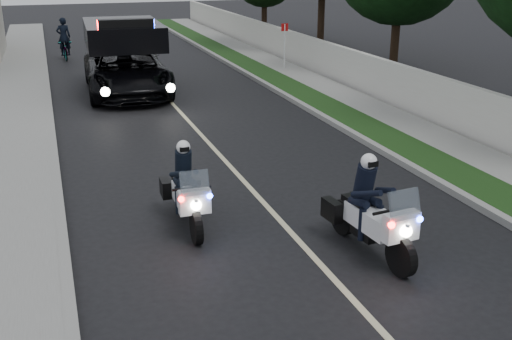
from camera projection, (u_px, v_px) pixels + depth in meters
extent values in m
plane|color=black|center=(336.00, 282.00, 9.79)|extent=(120.00, 120.00, 0.00)
cube|color=gray|center=(314.00, 112.00, 19.93)|extent=(0.20, 60.00, 0.15)
cube|color=#193814|center=(334.00, 110.00, 20.14)|extent=(1.20, 60.00, 0.16)
cube|color=gray|center=(369.00, 107.00, 20.54)|extent=(1.40, 60.00, 0.16)
cube|color=beige|center=(396.00, 86.00, 20.62)|extent=(0.22, 60.00, 1.50)
cube|color=gray|center=(52.00, 135.00, 17.41)|extent=(0.20, 60.00, 0.15)
cube|color=gray|center=(11.00, 138.00, 17.07)|extent=(2.00, 60.00, 0.16)
cube|color=#BFB78C|center=(192.00, 125.00, 18.69)|extent=(0.12, 50.00, 0.01)
imported|color=black|center=(128.00, 93.00, 22.91)|extent=(3.13, 6.37, 3.04)
imported|color=black|center=(66.00, 59.00, 30.19)|extent=(0.70, 1.80, 0.93)
imported|color=black|center=(66.00, 59.00, 30.19)|extent=(0.71, 0.52, 1.83)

